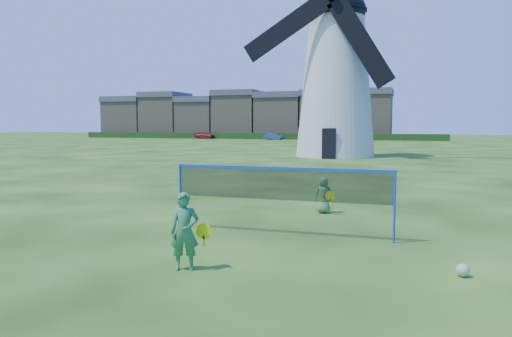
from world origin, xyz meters
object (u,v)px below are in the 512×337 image
Objects in this scene: player_boy at (324,195)px; car_right at (274,136)px; windmill at (336,74)px; badminton_net at (280,185)px; player_girl at (185,231)px; play_ball at (463,270)px; car_left at (205,135)px.

car_right is (-18.19, 59.91, 0.02)m from player_boy.
badminton_net is (2.79, -27.04, -5.18)m from windmill.
player_girl reaches higher than player_boy.
play_ball is at bearing -7.58° from player_girl.
windmill reaches higher than car_right.
play_ball is 0.06× the size of car_left.
player_boy is at bearing -142.51° from car_right.
badminton_net reaches higher than player_boy.
car_left is at bearing -71.01° from player_boy.
windmill is at bearing 102.52° from play_ball.
windmill is 30.70m from player_girl.
player_boy is at bearing -143.45° from car_left.
player_girl reaches higher than play_ball.
badminton_net reaches higher than car_right.
windmill is 39.26m from car_right.
car_right reaches higher than play_ball.
player_girl reaches higher than car_left.
player_boy is 69.27m from car_left.
player_boy is at bearing 56.77° from player_girl.
car_right reaches higher than player_boy.
player_girl is (1.91, -30.12, -5.64)m from windmill.
play_ball is (4.54, 1.04, -0.57)m from player_girl.
car_left is (-29.55, 68.05, -0.06)m from player_girl.
player_girl is 1.30× the size of player_boy.
car_left is at bearing 115.10° from badminton_net.
player_girl is 6.14× the size of play_ball.
badminton_net is at bearing -144.86° from car_left.
play_ball is 75.18m from car_left.
badminton_net is 3.09m from player_boy.
windmill is at bearing -133.88° from car_left.
player_girl is at bearing -145.10° from car_right.
badminton_net is 71.75m from car_left.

